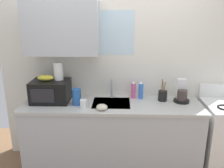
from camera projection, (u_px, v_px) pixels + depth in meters
name	position (u px, v px, depth m)	size (l,w,h in m)	color
kitchen_wall_assembly	(104.00, 62.00, 3.05)	(2.97, 0.42, 2.50)	silver
counter_unit	(112.00, 135.00, 3.01)	(2.20, 0.63, 0.90)	#B2B7BC
sink_faucet	(112.00, 88.00, 3.08)	(0.03, 0.03, 0.23)	#B2B5BA
microwave	(51.00, 91.00, 2.91)	(0.46, 0.35, 0.27)	black
banana_bunch	(46.00, 78.00, 2.86)	(0.20, 0.11, 0.07)	gold
paper_towel_roll	(58.00, 71.00, 2.88)	(0.11, 0.11, 0.22)	white
coffee_maker	(181.00, 93.00, 2.93)	(0.19, 0.21, 0.28)	black
dish_soap_bottle_pink	(133.00, 90.00, 3.04)	(0.06, 0.06, 0.23)	#E55999
dish_soap_bottle_blue	(141.00, 90.00, 3.01)	(0.06, 0.06, 0.24)	blue
cereal_canister	(77.00, 97.00, 2.82)	(0.10, 0.10, 0.20)	#2659A5
mug_white	(84.00, 104.00, 2.74)	(0.08, 0.08, 0.10)	white
utensil_crock	(163.00, 95.00, 2.95)	(0.11, 0.11, 0.28)	black
small_bowl	(102.00, 107.00, 2.68)	(0.13, 0.13, 0.07)	beige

